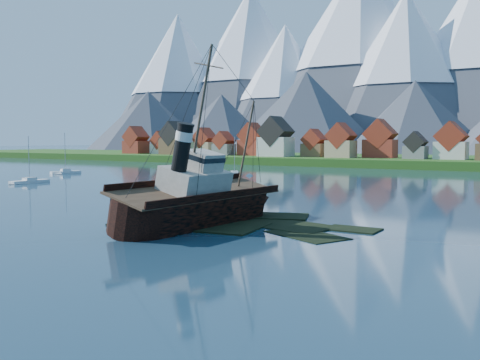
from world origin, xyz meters
The scene contains 9 objects.
ground centered at (0.00, 0.00, 0.00)m, with size 1400.00×1400.00×0.00m, color #1A3549.
shoal centered at (1.78, 2.15, -0.35)m, with size 31.71×21.24×1.14m.
shore_bank centered at (0.00, 170.00, 0.00)m, with size 600.00×80.00×3.20m, color #194A15.
seawall centered at (0.00, 132.00, 0.00)m, with size 600.00×2.50×2.00m, color #3F3D38.
town centered at (-33.12, 152.18, 8.99)m, with size 250.96×16.69×17.30m.
tugboat_wreck centered at (-2.42, -0.15, 2.82)m, with size 6.55×28.24×22.38m.
sailboat_a centered at (-72.30, 27.03, 0.26)m, with size 2.73×9.55×11.56m.
sailboat_b centered at (-93.18, 55.05, 0.30)m, with size 4.77×9.11×12.84m.
sailboat_c centered at (-44.70, 73.48, 0.26)m, with size 7.06×8.58×11.55m.
Camera 1 is at (36.00, -52.98, 10.32)m, focal length 40.00 mm.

